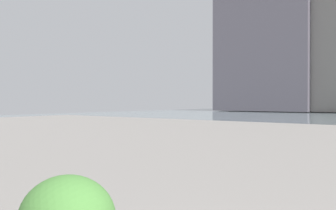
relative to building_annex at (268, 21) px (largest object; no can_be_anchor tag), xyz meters
The scene contains 1 object.
building_annex is the anchor object (origin of this frame).
Camera 1 is at (-0.96, 1.08, 1.70)m, focal length 36.51 mm.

